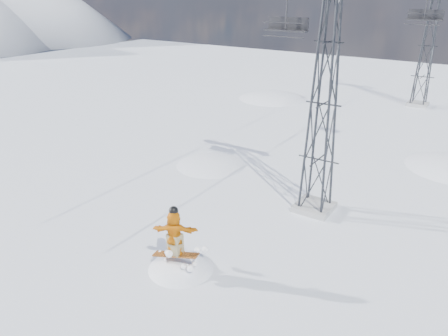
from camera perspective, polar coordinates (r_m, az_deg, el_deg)
The scene contains 7 objects.
ground at distance 17.04m, azimuth -1.77°, elevation -15.39°, with size 120.00×120.00×0.00m, color white.
snow_terrain at distance 39.94m, azimuth 10.55°, elevation -7.94°, with size 39.00×37.00×22.00m.
lift_tower_near at distance 20.78m, azimuth 12.85°, elevation 8.09°, with size 5.20×1.80×11.43m.
lift_tower_far at distance 44.74m, azimuth 25.06°, elevation 14.19°, with size 5.20×1.80×11.43m.
snowboarder_jump at distance 19.08m, azimuth -5.44°, elevation -16.84°, with size 4.40×4.40×6.86m.
lift_chair_near at distance 21.34m, azimuth 8.18°, elevation 17.95°, with size 2.04×0.59×2.53m.
lift_chair_mid at distance 28.04m, azimuth 24.77°, elevation 17.59°, with size 1.90×0.55×2.36m.
Camera 1 is at (7.82, -10.90, 10.51)m, focal length 35.00 mm.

